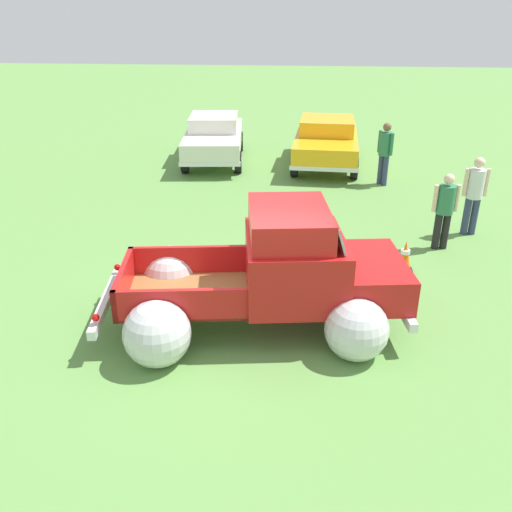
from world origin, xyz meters
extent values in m
plane|color=#609347|center=(0.00, 0.00, 0.00)|extent=(80.00, 80.00, 0.00)
cylinder|color=black|center=(1.32, 1.05, 0.38)|extent=(0.78, 0.32, 0.76)
cylinder|color=silver|center=(1.32, 1.05, 0.38)|extent=(0.37, 0.28, 0.34)
cylinder|color=black|center=(1.55, -0.67, 0.38)|extent=(0.78, 0.32, 0.76)
cylinder|color=silver|center=(1.55, -0.67, 0.38)|extent=(0.37, 0.28, 0.34)
cylinder|color=black|center=(-1.45, 0.69, 0.38)|extent=(0.78, 0.32, 0.76)
cylinder|color=silver|center=(-1.45, 0.69, 0.38)|extent=(0.37, 0.28, 0.34)
cylinder|color=black|center=(-1.22, -1.04, 0.38)|extent=(0.78, 0.32, 0.76)
cylinder|color=silver|center=(-1.22, -1.04, 0.38)|extent=(0.37, 0.28, 0.34)
sphere|color=silver|center=(-1.46, 0.73, 0.44)|extent=(1.08, 1.08, 0.96)
sphere|color=silver|center=(-1.22, -1.09, 0.44)|extent=(1.08, 1.08, 0.96)
cube|color=olive|center=(-0.94, -0.12, 0.54)|extent=(2.23, 1.80, 0.04)
cube|color=red|center=(-1.04, 0.60, 0.77)|extent=(2.04, 0.35, 0.50)
cube|color=red|center=(-0.85, -0.85, 0.77)|extent=(2.04, 0.35, 0.50)
cube|color=red|center=(0.03, 0.00, 0.77)|extent=(0.28, 1.54, 0.50)
cube|color=red|center=(-1.92, -0.25, 0.77)|extent=(0.28, 1.54, 0.50)
cube|color=red|center=(0.64, 0.09, 0.99)|extent=(1.66, 1.88, 0.95)
cube|color=red|center=(0.55, 0.07, 1.70)|extent=(1.34, 1.68, 0.45)
cube|color=#8CADB7|center=(1.18, 0.16, 1.68)|extent=(0.34, 1.47, 0.38)
cube|color=red|center=(1.69, 0.22, 0.80)|extent=(1.45, 1.77, 0.55)
sphere|color=silver|center=(1.32, 1.08, 0.42)|extent=(1.03, 1.03, 0.92)
sphere|color=silver|center=(1.56, -0.70, 0.42)|extent=(1.03, 1.03, 0.92)
cube|color=silver|center=(-2.22, -0.29, 0.46)|extent=(0.38, 1.98, 0.14)
cube|color=silver|center=(2.22, 0.29, 0.46)|extent=(0.38, 1.98, 0.14)
sphere|color=red|center=(-2.28, 0.49, 0.64)|extent=(0.12, 0.12, 0.11)
sphere|color=red|center=(-2.08, -1.07, 0.64)|extent=(0.12, 0.12, 0.11)
cylinder|color=black|center=(-1.22, 8.38, 0.33)|extent=(0.26, 0.68, 0.66)
cylinder|color=silver|center=(-1.22, 8.38, 0.33)|extent=(0.24, 0.32, 0.30)
cylinder|color=black|center=(-2.80, 8.22, 0.33)|extent=(0.26, 0.68, 0.66)
cylinder|color=silver|center=(-2.80, 8.22, 0.33)|extent=(0.24, 0.32, 0.30)
cylinder|color=black|center=(-1.47, 11.03, 0.33)|extent=(0.26, 0.68, 0.66)
cylinder|color=silver|center=(-1.47, 11.03, 0.33)|extent=(0.24, 0.32, 0.30)
cylinder|color=black|center=(-3.05, 10.88, 0.33)|extent=(0.26, 0.68, 0.66)
cylinder|color=silver|center=(-3.05, 10.88, 0.33)|extent=(0.24, 0.32, 0.30)
cube|color=silver|center=(-2.14, 9.63, 0.71)|extent=(2.10, 4.31, 0.55)
cube|color=silver|center=(-2.15, 9.79, 1.21)|extent=(1.63, 1.88, 0.45)
cube|color=silver|center=(-2.33, 11.66, 0.45)|extent=(1.77, 0.27, 0.12)
cube|color=silver|center=(-1.94, 7.59, 0.45)|extent=(1.77, 0.27, 0.12)
cylinder|color=black|center=(2.20, 8.05, 0.33)|extent=(0.24, 0.67, 0.66)
cylinder|color=silver|center=(2.20, 8.05, 0.33)|extent=(0.23, 0.31, 0.30)
cylinder|color=black|center=(0.47, 8.15, 0.33)|extent=(0.24, 0.67, 0.66)
cylinder|color=silver|center=(0.47, 8.15, 0.33)|extent=(0.23, 0.31, 0.30)
cylinder|color=black|center=(2.34, 10.72, 0.33)|extent=(0.24, 0.67, 0.66)
cylinder|color=silver|center=(2.34, 10.72, 0.33)|extent=(0.23, 0.31, 0.30)
cylinder|color=black|center=(0.62, 10.82, 0.33)|extent=(0.24, 0.67, 0.66)
cylinder|color=silver|center=(0.62, 10.82, 0.33)|extent=(0.23, 0.31, 0.30)
cube|color=#F2A819|center=(1.41, 9.44, 0.71)|extent=(2.07, 4.27, 0.55)
cube|color=#F2A819|center=(1.42, 9.60, 1.21)|extent=(1.70, 1.84, 0.45)
cube|color=silver|center=(1.52, 11.48, 0.45)|extent=(1.91, 0.20, 0.12)
cube|color=silver|center=(1.30, 7.39, 0.45)|extent=(1.91, 0.20, 0.12)
cylinder|color=navy|center=(4.30, 4.07, 0.42)|extent=(0.16, 0.16, 0.83)
cylinder|color=navy|center=(4.47, 4.08, 0.42)|extent=(0.16, 0.16, 0.83)
cylinder|color=silver|center=(4.38, 4.07, 1.15)|extent=(0.36, 0.36, 0.63)
cylinder|color=beige|center=(4.16, 4.06, 1.18)|extent=(0.10, 0.10, 0.59)
cylinder|color=beige|center=(4.60, 4.09, 1.18)|extent=(0.10, 0.10, 0.59)
sphere|color=beige|center=(4.38, 4.07, 1.60)|extent=(0.24, 0.24, 0.23)
cylinder|color=black|center=(3.50, 3.22, 0.39)|extent=(0.17, 0.17, 0.77)
cylinder|color=black|center=(3.67, 3.24, 0.39)|extent=(0.17, 0.17, 0.77)
cylinder|color=#2D724C|center=(3.59, 3.23, 1.06)|extent=(0.38, 0.38, 0.58)
cylinder|color=beige|center=(3.37, 3.20, 1.09)|extent=(0.10, 0.10, 0.55)
cylinder|color=beige|center=(3.80, 3.25, 1.09)|extent=(0.10, 0.10, 0.55)
sphere|color=beige|center=(3.59, 3.23, 1.48)|extent=(0.23, 0.23, 0.21)
cylinder|color=navy|center=(2.99, 7.47, 0.42)|extent=(0.21, 0.21, 0.84)
cylinder|color=navy|center=(2.88, 7.60, 0.42)|extent=(0.21, 0.21, 0.84)
cylinder|color=#2D724C|center=(2.94, 7.53, 1.15)|extent=(0.48, 0.48, 0.63)
cylinder|color=#2D724C|center=(3.08, 7.36, 1.18)|extent=(0.13, 0.13, 0.60)
cylinder|color=#2D724C|center=(2.80, 7.70, 1.18)|extent=(0.13, 0.13, 0.60)
sphere|color=brown|center=(2.94, 7.53, 1.61)|extent=(0.32, 0.32, 0.23)
cube|color=black|center=(2.68, 2.04, 0.01)|extent=(0.36, 0.36, 0.03)
cone|color=orange|center=(2.68, 2.04, 0.33)|extent=(0.28, 0.28, 0.60)
cylinder|color=white|center=(2.68, 2.04, 0.42)|extent=(0.17, 0.17, 0.08)
camera|label=1|loc=(0.71, -7.23, 4.58)|focal=37.69mm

